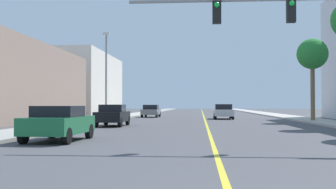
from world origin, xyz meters
TOP-DOWN VIEW (x-y plane):
  - ground at (0.00, 42.00)m, footprint 192.00×192.00m
  - sidewalk_left at (-9.58, 42.00)m, footprint 3.17×168.00m
  - sidewalk_right at (9.58, 42.00)m, footprint 3.17×168.00m
  - lane_marking_center at (0.00, 42.00)m, footprint 0.16×144.00m
  - building_left_far at (-21.66, 53.31)m, footprint 16.41×19.61m
  - street_lamp at (-8.50, 29.98)m, footprint 0.56×0.28m
  - palm_far at (9.14, 31.28)m, footprint 2.63×2.63m
  - car_black at (-6.51, 23.46)m, footprint 1.83×3.99m
  - car_green at (-6.29, 11.96)m, footprint 2.05×3.94m
  - car_silver at (1.92, 37.97)m, footprint 1.93×4.52m
  - car_gray at (-6.21, 43.28)m, footprint 1.94×4.21m

SIDE VIEW (x-z plane):
  - ground at x=0.00m, z-range 0.00..0.00m
  - lane_marking_center at x=0.00m, z-range 0.00..0.01m
  - sidewalk_left at x=-9.58m, z-range 0.00..0.15m
  - sidewalk_right at x=9.58m, z-range 0.00..0.15m
  - car_gray at x=-6.21m, z-range 0.02..1.47m
  - car_green at x=-6.29m, z-range 0.03..1.48m
  - car_black at x=-6.51m, z-range 0.01..1.51m
  - car_silver at x=1.92m, z-range 0.02..1.54m
  - building_left_far at x=-21.66m, z-range 0.00..8.66m
  - street_lamp at x=-8.50m, z-range 0.57..8.09m
  - palm_far at x=9.14m, z-range 2.22..9.22m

